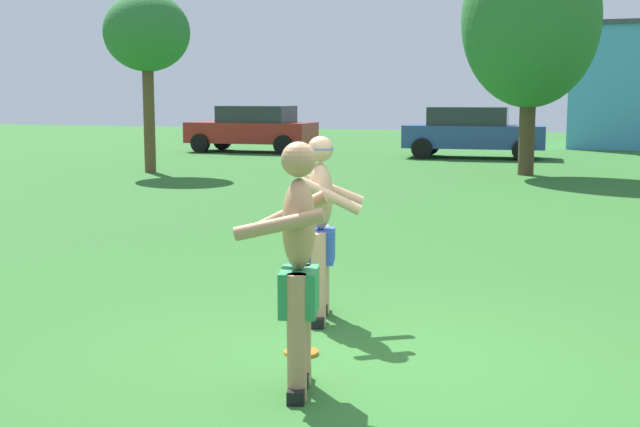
{
  "coord_description": "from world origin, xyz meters",
  "views": [
    {
      "loc": [
        1.76,
        -5.82,
        1.97
      ],
      "look_at": [
        -0.49,
        0.33,
        1.05
      ],
      "focal_mm": 47.51,
      "sensor_mm": 36.0,
      "label": 1
    }
  ],
  "objects_px": {
    "tree_right_field": "(147,34)",
    "tree_left_field": "(531,20)",
    "frisbee": "(301,352)",
    "car_blue_far_end": "(473,131)",
    "player_near": "(298,262)",
    "car_red_mid_lot": "(253,128)",
    "player_in_blue": "(321,220)"
  },
  "relations": [
    {
      "from": "player_in_blue",
      "to": "car_blue_far_end",
      "type": "xyz_separation_m",
      "value": [
        -2.1,
        19.6,
        -0.06
      ]
    },
    {
      "from": "frisbee",
      "to": "tree_left_field",
      "type": "height_order",
      "value": "tree_left_field"
    },
    {
      "from": "frisbee",
      "to": "car_blue_far_end",
      "type": "bearing_deg",
      "value": 96.38
    },
    {
      "from": "car_red_mid_lot",
      "to": "tree_right_field",
      "type": "distance_m",
      "value": 8.34
    },
    {
      "from": "frisbee",
      "to": "tree_left_field",
      "type": "bearing_deg",
      "value": 90.29
    },
    {
      "from": "frisbee",
      "to": "tree_left_field",
      "type": "xyz_separation_m",
      "value": [
        -0.08,
        15.44,
        3.72
      ]
    },
    {
      "from": "car_red_mid_lot",
      "to": "tree_right_field",
      "type": "relative_size",
      "value": 0.98
    },
    {
      "from": "player_near",
      "to": "player_in_blue",
      "type": "bearing_deg",
      "value": 105.2
    },
    {
      "from": "player_near",
      "to": "car_blue_far_end",
      "type": "bearing_deg",
      "value": 96.89
    },
    {
      "from": "tree_right_field",
      "to": "player_in_blue",
      "type": "bearing_deg",
      "value": -52.99
    },
    {
      "from": "player_near",
      "to": "car_blue_far_end",
      "type": "relative_size",
      "value": 0.38
    },
    {
      "from": "player_near",
      "to": "tree_left_field",
      "type": "distance_m",
      "value": 16.46
    },
    {
      "from": "player_near",
      "to": "frisbee",
      "type": "distance_m",
      "value": 1.2
    },
    {
      "from": "player_in_blue",
      "to": "tree_right_field",
      "type": "bearing_deg",
      "value": 127.01
    },
    {
      "from": "frisbee",
      "to": "tree_right_field",
      "type": "xyz_separation_m",
      "value": [
        -9.14,
        12.86,
        3.44
      ]
    },
    {
      "from": "player_near",
      "to": "player_in_blue",
      "type": "height_order",
      "value": "player_near"
    },
    {
      "from": "player_near",
      "to": "tree_left_field",
      "type": "xyz_separation_m",
      "value": [
        -0.36,
        16.21,
        2.85
      ]
    },
    {
      "from": "car_blue_far_end",
      "to": "tree_left_field",
      "type": "distance_m",
      "value": 6.34
    },
    {
      "from": "frisbee",
      "to": "car_red_mid_lot",
      "type": "height_order",
      "value": "car_red_mid_lot"
    },
    {
      "from": "car_blue_far_end",
      "to": "tree_right_field",
      "type": "distance_m",
      "value": 10.66
    },
    {
      "from": "player_in_blue",
      "to": "car_blue_far_end",
      "type": "distance_m",
      "value": 19.71
    },
    {
      "from": "player_near",
      "to": "player_in_blue",
      "type": "distance_m",
      "value": 1.84
    },
    {
      "from": "car_blue_far_end",
      "to": "tree_right_field",
      "type": "relative_size",
      "value": 0.99
    },
    {
      "from": "player_near",
      "to": "tree_left_field",
      "type": "height_order",
      "value": "tree_left_field"
    },
    {
      "from": "car_red_mid_lot",
      "to": "car_blue_far_end",
      "type": "bearing_deg",
      "value": -1.04
    },
    {
      "from": "car_red_mid_lot",
      "to": "tree_right_field",
      "type": "bearing_deg",
      "value": -84.64
    },
    {
      "from": "player_near",
      "to": "car_red_mid_lot",
      "type": "relative_size",
      "value": 0.38
    },
    {
      "from": "player_near",
      "to": "tree_left_field",
      "type": "bearing_deg",
      "value": 91.27
    },
    {
      "from": "player_near",
      "to": "frisbee",
      "type": "bearing_deg",
      "value": 109.95
    },
    {
      "from": "tree_right_field",
      "to": "tree_left_field",
      "type": "bearing_deg",
      "value": 15.88
    },
    {
      "from": "tree_right_field",
      "to": "frisbee",
      "type": "bearing_deg",
      "value": -54.6
    },
    {
      "from": "car_blue_far_end",
      "to": "tree_right_field",
      "type": "height_order",
      "value": "tree_right_field"
    }
  ]
}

